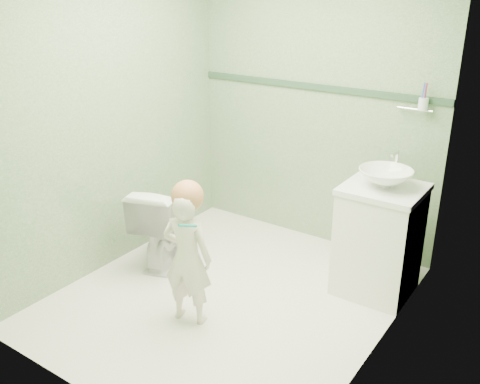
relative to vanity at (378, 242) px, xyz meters
The scene contains 12 objects.
ground 1.16m from the vanity, 140.19° to the right, with size 2.50×2.50×0.00m, color white.
room_shell 1.35m from the vanity, 140.19° to the right, with size 2.50×2.54×2.40m.
trim_stripe 1.38m from the vanity, 147.36° to the left, with size 2.20×0.02×0.05m, color #2D4B35.
vanity is the anchor object (origin of this frame).
counter 0.41m from the vanity, ahead, with size 0.54×0.52×0.04m, color white.
basin 0.49m from the vanity, ahead, with size 0.37×0.37×0.13m, color white.
faucet 0.60m from the vanity, 90.00° to the left, with size 0.03×0.13×0.18m.
cup_holder 1.05m from the vanity, 83.74° to the left, with size 0.26×0.07×0.21m.
toilet 1.67m from the vanity, 161.18° to the right, with size 0.38×0.66×0.68m, color white.
toddler 1.40m from the vanity, 130.43° to the right, with size 0.34×0.22×0.93m, color #F0E2D0.
hair_cap 1.47m from the vanity, 131.10° to the right, with size 0.21×0.21×0.21m, color #C4794C.
teal_toothbrush 1.47m from the vanity, 124.61° to the right, with size 0.11×0.14×0.08m.
Camera 1 is at (1.96, -2.71, 2.17)m, focal length 39.86 mm.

